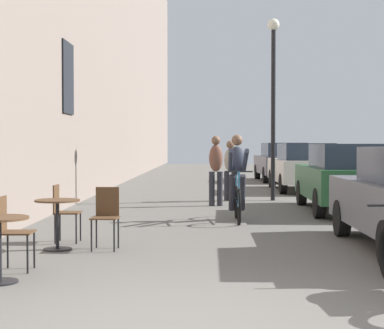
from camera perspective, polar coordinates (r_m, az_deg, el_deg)
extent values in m
plane|color=#5B5954|center=(5.27, 0.10, -14.77)|extent=(88.00, 88.00, 0.00)
cube|color=black|center=(15.20, -11.29, 7.78)|extent=(0.04, 1.10, 1.70)
cylinder|color=black|center=(7.21, -17.20, -10.22)|extent=(0.40, 0.40, 0.02)
cylinder|color=black|center=(7.89, -14.25, -7.58)|extent=(0.02, 0.02, 0.45)
cylinder|color=black|center=(7.58, -14.84, -7.97)|extent=(0.02, 0.02, 0.45)
cylinder|color=black|center=(7.97, -16.53, -7.50)|extent=(0.02, 0.02, 0.45)
cylinder|color=black|center=(7.66, -17.20, -7.88)|extent=(0.02, 0.02, 0.45)
cube|color=#4C331E|center=(7.74, -15.72, -6.01)|extent=(0.39, 0.39, 0.02)
cube|color=#4C331E|center=(7.76, -17.02, -4.36)|extent=(0.03, 0.34, 0.42)
cylinder|color=black|center=(9.21, -12.21, -7.57)|extent=(0.40, 0.40, 0.02)
cylinder|color=black|center=(9.16, -12.23, -5.43)|extent=(0.05, 0.05, 0.67)
cylinder|color=#4C331E|center=(9.12, -12.24, -3.24)|extent=(0.64, 0.64, 0.02)
cylinder|color=black|center=(9.95, -10.18, -5.61)|extent=(0.02, 0.02, 0.45)
cylinder|color=black|center=(9.63, -10.56, -5.85)|extent=(0.02, 0.02, 0.45)
cylinder|color=black|center=(10.02, -12.00, -5.57)|extent=(0.02, 0.02, 0.45)
cylinder|color=black|center=(9.71, -12.44, -5.81)|extent=(0.02, 0.02, 0.45)
cube|color=#4C331E|center=(9.80, -11.30, -4.34)|extent=(0.38, 0.38, 0.02)
cube|color=#4C331E|center=(9.82, -12.34, -3.05)|extent=(0.02, 0.34, 0.42)
cylinder|color=black|center=(8.85, -7.15, -6.51)|extent=(0.02, 0.02, 0.45)
cylinder|color=black|center=(8.92, -9.20, -6.46)|extent=(0.02, 0.02, 0.45)
cylinder|color=black|center=(9.16, -6.77, -6.23)|extent=(0.02, 0.02, 0.45)
cylinder|color=black|center=(9.23, -8.75, -6.18)|extent=(0.02, 0.02, 0.45)
cube|color=#4C331E|center=(9.01, -7.97, -4.86)|extent=(0.39, 0.39, 0.02)
cube|color=#4C331E|center=(9.16, -7.75, -3.37)|extent=(0.34, 0.03, 0.42)
torus|color=black|center=(11.79, 4.32, -3.91)|extent=(0.05, 0.71, 0.71)
torus|color=black|center=(12.83, 4.07, -3.45)|extent=(0.05, 0.71, 0.71)
cylinder|color=#286084|center=(12.72, 4.09, -2.21)|extent=(0.04, 0.21, 0.58)
cylinder|color=#286084|center=(12.20, 4.22, -0.80)|extent=(0.04, 0.82, 0.14)
cylinder|color=#286084|center=(11.78, 4.32, -2.28)|extent=(0.04, 0.09, 0.67)
cylinder|color=#286084|center=(12.33, 4.19, -3.48)|extent=(0.04, 1.00, 0.12)
cylinder|color=black|center=(11.79, 4.32, -0.65)|extent=(0.52, 0.03, 0.03)
ellipsoid|color=black|center=(12.61, 4.12, -0.81)|extent=(0.12, 0.24, 0.06)
ellipsoid|color=#2D3342|center=(12.52, 4.14, 0.43)|extent=(0.34, 0.35, 0.59)
sphere|color=brown|center=(12.48, 4.15, 2.24)|extent=(0.22, 0.22, 0.22)
cylinder|color=#26262D|center=(12.48, 4.61, -2.59)|extent=(0.13, 0.40, 0.75)
cylinder|color=#26262D|center=(12.47, 3.69, -2.59)|extent=(0.13, 0.40, 0.75)
cylinder|color=#2D3342|center=(12.14, 4.90, 0.36)|extent=(0.11, 0.75, 0.48)
cylinder|color=#2D3342|center=(12.13, 3.56, 0.36)|extent=(0.10, 0.75, 0.48)
cylinder|color=#26262D|center=(15.37, 2.57, -2.23)|extent=(0.14, 0.14, 0.85)
cylinder|color=#26262D|center=(15.34, 1.83, -2.24)|extent=(0.14, 0.14, 0.85)
ellipsoid|color=brown|center=(15.32, 2.20, 0.60)|extent=(0.36, 0.27, 0.67)
sphere|color=brown|center=(15.32, 2.20, 2.22)|extent=(0.22, 0.22, 0.22)
cylinder|color=#26262D|center=(16.84, 3.86, -1.98)|extent=(0.14, 0.14, 0.79)
cylinder|color=#26262D|center=(16.82, 3.19, -1.98)|extent=(0.14, 0.14, 0.79)
ellipsoid|color=#9E9384|center=(16.80, 3.53, 0.42)|extent=(0.35, 0.26, 0.62)
sphere|color=brown|center=(16.79, 3.53, 1.82)|extent=(0.22, 0.22, 0.22)
cylinder|color=black|center=(16.97, 7.45, 4.48)|extent=(0.12, 0.12, 4.60)
sphere|color=silver|center=(17.26, 7.48, 12.60)|extent=(0.32, 0.32, 0.32)
cylinder|color=black|center=(10.55, 13.56, -4.80)|extent=(0.20, 0.60, 0.60)
cube|color=#23512D|center=(14.52, 13.88, -1.58)|extent=(1.88, 4.33, 0.70)
cube|color=#283342|center=(13.99, 14.31, 0.78)|extent=(1.55, 2.35, 0.52)
cylinder|color=black|center=(15.81, 10.00, -2.56)|extent=(0.21, 0.62, 0.62)
cylinder|color=black|center=(16.09, 15.72, -2.52)|extent=(0.21, 0.62, 0.62)
cylinder|color=black|center=(13.01, 11.58, -3.50)|extent=(0.21, 0.62, 0.62)
cube|color=beige|center=(20.78, 10.07, -0.52)|extent=(1.85, 4.40, 0.71)
cube|color=#283342|center=(20.25, 10.32, 1.18)|extent=(1.54, 2.38, 0.53)
cylinder|color=black|center=(22.12, 7.35, -1.29)|extent=(0.21, 0.63, 0.63)
cylinder|color=black|center=(22.36, 11.56, -1.28)|extent=(0.21, 0.63, 0.63)
cylinder|color=black|center=(19.25, 8.34, -1.75)|extent=(0.21, 0.63, 0.63)
cylinder|color=black|center=(19.54, 13.14, -1.73)|extent=(0.21, 0.63, 0.63)
cube|color=#595960|center=(26.26, 8.19, 0.00)|extent=(1.98, 4.52, 0.73)
cube|color=#283342|center=(25.71, 8.37, 1.38)|extent=(1.62, 2.46, 0.54)
cylinder|color=black|center=(27.62, 6.01, -0.66)|extent=(0.23, 0.65, 0.64)
cylinder|color=black|center=(27.86, 9.45, -0.65)|extent=(0.23, 0.65, 0.64)
cylinder|color=black|center=(24.70, 6.76, -0.95)|extent=(0.23, 0.65, 0.64)
cylinder|color=black|center=(24.96, 10.60, -0.94)|extent=(0.23, 0.65, 0.64)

